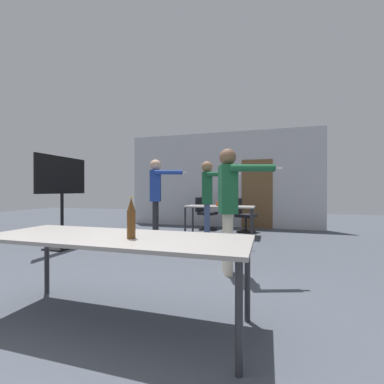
# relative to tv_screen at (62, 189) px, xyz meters

# --- Properties ---
(ground_plane) EXTENTS (24.00, 24.00, 0.00)m
(ground_plane) POSITION_rel_tv_screen_xyz_m (2.44, -2.57, -1.16)
(ground_plane) COLOR #474C56
(back_wall) EXTENTS (5.98, 0.12, 2.93)m
(back_wall) POSITION_rel_tv_screen_xyz_m (2.47, 3.87, 0.30)
(back_wall) COLOR #BCBCC1
(back_wall) RESTS_ON ground_plane
(conference_table_near) EXTENTS (2.29, 0.80, 0.74)m
(conference_table_near) POSITION_rel_tv_screen_xyz_m (2.60, -2.16, -0.48)
(conference_table_near) COLOR gray
(conference_table_near) RESTS_ON ground_plane
(conference_table_far) EXTENTS (1.71, 0.79, 0.74)m
(conference_table_far) POSITION_rel_tv_screen_xyz_m (2.69, 2.27, -0.49)
(conference_table_far) COLOR gray
(conference_table_far) RESTS_ON ground_plane
(tv_screen) EXTENTS (0.44, 1.23, 1.79)m
(tv_screen) POSITION_rel_tv_screen_xyz_m (0.00, 0.00, 0.00)
(tv_screen) COLOR black
(tv_screen) RESTS_ON ground_plane
(person_near_casual) EXTENTS (0.86, 0.54, 1.69)m
(person_near_casual) POSITION_rel_tv_screen_xyz_m (3.34, -0.61, -0.12)
(person_near_casual) COLOR beige
(person_near_casual) RESTS_ON ground_plane
(person_right_polo) EXTENTS (0.91, 0.56, 1.82)m
(person_right_polo) POSITION_rel_tv_screen_xyz_m (1.44, 1.23, -0.04)
(person_right_polo) COLOR #28282D
(person_right_polo) RESTS_ON ground_plane
(person_left_plaid) EXTENTS (0.86, 0.55, 1.74)m
(person_left_plaid) POSITION_rel_tv_screen_xyz_m (2.64, 1.19, -0.09)
(person_left_plaid) COLOR #3D4C75
(person_left_plaid) RESTS_ON ground_plane
(office_chair_mid_tucked) EXTENTS (0.65, 0.61, 0.91)m
(office_chair_mid_tucked) POSITION_rel_tv_screen_xyz_m (3.21, 3.02, -0.74)
(office_chair_mid_tucked) COLOR black
(office_chair_mid_tucked) RESTS_ON ground_plane
(office_chair_side_rolled) EXTENTS (0.61, 0.56, 0.92)m
(office_chair_side_rolled) POSITION_rel_tv_screen_xyz_m (2.10, 3.20, -0.72)
(office_chair_side_rolled) COLOR black
(office_chair_side_rolled) RESTS_ON ground_plane
(beer_bottle) EXTENTS (0.07, 0.07, 0.34)m
(beer_bottle) POSITION_rel_tv_screen_xyz_m (2.79, -2.22, -0.26)
(beer_bottle) COLOR #563314
(beer_bottle) RESTS_ON conference_table_near
(drink_cup) EXTENTS (0.08, 0.08, 0.11)m
(drink_cup) POSITION_rel_tv_screen_xyz_m (2.65, 2.25, -0.36)
(drink_cup) COLOR #E05123
(drink_cup) RESTS_ON conference_table_far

